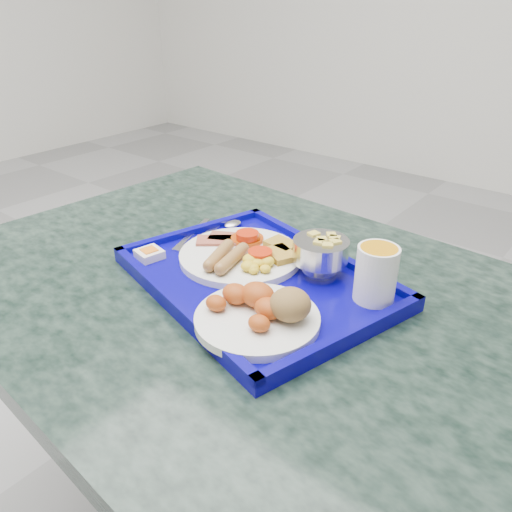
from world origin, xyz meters
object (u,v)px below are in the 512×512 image
at_px(main_plate, 243,254).
at_px(bread_plate, 262,311).
at_px(fruit_bowl, 321,251).
at_px(table, 253,375).
at_px(tray, 256,279).
at_px(juice_cup, 376,272).

distance_m(main_plate, bread_plate, 0.20).
distance_m(bread_plate, fruit_bowl, 0.18).
bearing_deg(fruit_bowl, table, -127.58).
height_order(table, main_plate, main_plate).
xyz_separation_m(tray, juice_cup, (0.19, 0.06, 0.06)).
bearing_deg(main_plate, tray, -30.10).
height_order(bread_plate, juice_cup, juice_cup).
height_order(tray, juice_cup, juice_cup).
height_order(bread_plate, fruit_bowl, fruit_bowl).
xyz_separation_m(table, bread_plate, (0.09, -0.08, 0.23)).
xyz_separation_m(table, fruit_bowl, (0.07, 0.10, 0.25)).
bearing_deg(juice_cup, table, -156.97).
bearing_deg(tray, juice_cup, 18.06).
xyz_separation_m(fruit_bowl, juice_cup, (0.11, -0.02, 0.01)).
height_order(table, juice_cup, juice_cup).
bearing_deg(bread_plate, fruit_bowl, 94.26).
bearing_deg(table, juice_cup, 23.03).
bearing_deg(main_plate, table, -37.72).
relative_size(tray, main_plate, 2.32).
xyz_separation_m(main_plate, bread_plate, (0.15, -0.13, 0.01)).
distance_m(bread_plate, juice_cup, 0.19).
bearing_deg(table, tray, 112.31).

